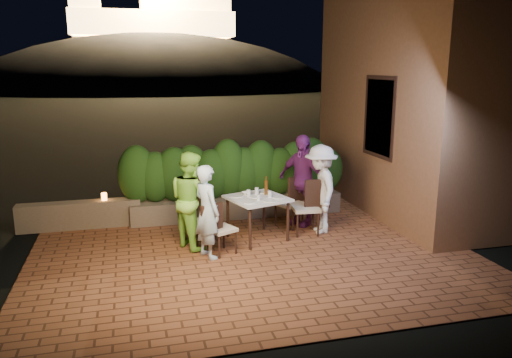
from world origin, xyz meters
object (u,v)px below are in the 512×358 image
object	(u,v)px
chair_right_back	(289,202)
diner_blue	(207,212)
diner_green	(191,200)
chair_left_back	(206,217)
beer_bottle	(266,185)
bowl	(247,193)
parapet_lamp	(104,197)
chair_left_front	(221,228)
chair_right_front	(306,207)
diner_purple	(302,180)
diner_white	(320,189)
dining_table	(257,218)

from	to	relation	value
chair_right_back	diner_blue	world-z (taller)	diner_blue
diner_green	chair_left_back	bearing A→B (deg)	-107.31
diner_blue	beer_bottle	bearing A→B (deg)	-80.36
bowl	beer_bottle	bearing A→B (deg)	-14.78
chair_right_back	parapet_lamp	world-z (taller)	chair_right_back
diner_green	chair_left_front	bearing A→B (deg)	-163.31
bowl	parapet_lamp	bearing A→B (deg)	154.37
diner_green	diner_blue	bearing A→B (deg)	172.21
chair_left_front	chair_left_back	world-z (taller)	chair_left_back
chair_right_front	chair_right_back	world-z (taller)	chair_right_front
chair_left_front	diner_blue	xyz separation A→B (m)	(-0.24, -0.09, 0.31)
beer_bottle	diner_purple	xyz separation A→B (m)	(0.82, 0.45, -0.05)
beer_bottle	diner_green	size ratio (longest dim) A/B	0.20
diner_white	chair_right_front	bearing A→B (deg)	-76.03
diner_white	chair_left_front	bearing A→B (deg)	-65.31
dining_table	chair_left_front	world-z (taller)	chair_left_front
bowl	chair_right_front	bearing A→B (deg)	-9.87
bowl	chair_left_back	distance (m)	0.87
diner_white	parapet_lamp	world-z (taller)	diner_white
chair_left_back	chair_right_front	xyz separation A→B (m)	(1.81, 0.09, 0.01)
beer_bottle	diner_blue	bearing A→B (deg)	-146.80
dining_table	diner_purple	distance (m)	1.27
diner_green	chair_right_front	bearing A→B (deg)	-112.51
diner_white	diner_green	bearing A→B (deg)	-79.11
dining_table	diner_purple	xyz separation A→B (m)	(1.01, 0.59, 0.49)
bowl	chair_left_back	bearing A→B (deg)	-160.89
chair_right_front	diner_purple	distance (m)	0.66
diner_green	chair_right_back	bearing A→B (deg)	-98.65
diner_white	diner_purple	xyz separation A→B (m)	(-0.17, 0.51, 0.06)
beer_bottle	chair_right_front	xyz separation A→B (m)	(0.71, -0.09, -0.42)
parapet_lamp	bowl	bearing A→B (deg)	-25.63
beer_bottle	diner_purple	world-z (taller)	diner_purple
parapet_lamp	diner_white	bearing A→B (deg)	-19.31
chair_right_front	diner_purple	bearing A→B (deg)	-95.25
dining_table	chair_right_back	distance (m)	0.92
chair_left_front	diner_purple	bearing A→B (deg)	7.69
chair_left_front	diner_purple	distance (m)	2.12
dining_table	diner_blue	size ratio (longest dim) A/B	0.62
chair_right_front	diner_white	size ratio (longest dim) A/B	0.62
diner_white	diner_purple	bearing A→B (deg)	-154.01
beer_bottle	chair_left_back	world-z (taller)	beer_bottle
chair_left_front	chair_right_back	size ratio (longest dim) A/B	0.91
beer_bottle	bowl	xyz separation A→B (m)	(-0.33, 0.09, -0.14)
bowl	chair_right_back	xyz separation A→B (m)	(0.88, 0.29, -0.30)
bowl	chair_right_back	distance (m)	0.98
chair_left_front	bowl	bearing A→B (deg)	26.75
diner_blue	parapet_lamp	distance (m)	2.60
diner_blue	parapet_lamp	world-z (taller)	diner_blue
bowl	chair_left_back	xyz separation A→B (m)	(-0.77, -0.27, -0.29)
chair_right_back	chair_left_front	bearing A→B (deg)	8.57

